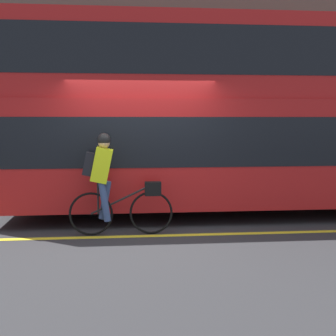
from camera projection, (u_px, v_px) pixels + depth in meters
ground_plane at (143, 233)px, 7.63m from camera, size 80.00×80.00×0.00m
road_center_line at (143, 236)px, 7.44m from camera, size 50.00×0.14×0.01m
sidewalk_curb at (134, 186)px, 12.60m from camera, size 60.00×1.78×0.14m
building_facade at (132, 64)px, 13.28m from camera, size 60.00×0.30×6.84m
bus at (242, 110)px, 9.15m from camera, size 9.08×2.47×3.68m
cyclist_on_bike at (110, 181)px, 7.43m from camera, size 1.66×0.32×1.64m
trash_bin at (325, 165)px, 13.00m from camera, size 0.53×0.53×0.93m
street_sign_post at (118, 131)px, 12.31m from camera, size 0.36×0.09×2.52m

